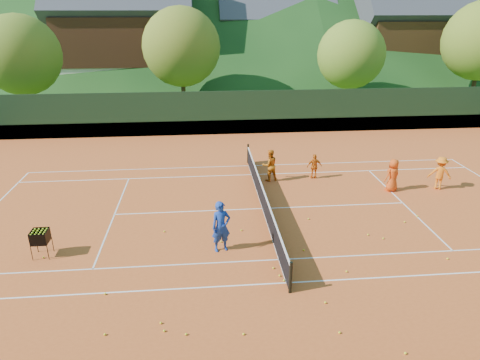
{
  "coord_description": "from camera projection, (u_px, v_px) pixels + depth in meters",
  "views": [
    {
      "loc": [
        -2.55,
        -16.79,
        8.26
      ],
      "look_at": [
        -1.01,
        0.0,
        1.41
      ],
      "focal_mm": 32.0,
      "sensor_mm": 36.0,
      "label": 1
    }
  ],
  "objects": [
    {
      "name": "tennis_ball_17",
      "position": [
        284.0,
        280.0,
        13.81
      ],
      "size": [
        0.07,
        0.07,
        0.07
      ],
      "primitive_type": "sphere",
      "color": "yellow",
      "rests_on": "clay_court"
    },
    {
      "name": "chalet_mid",
      "position": [
        274.0,
        38.0,
        48.81
      ],
      "size": [
        12.65,
        8.82,
        11.45
      ],
      "color": "beige",
      "rests_on": "ground"
    },
    {
      "name": "tennis_ball_28",
      "position": [
        368.0,
        235.0,
        16.59
      ],
      "size": [
        0.07,
        0.07,
        0.07
      ],
      "primitive_type": "sphere",
      "color": "yellow",
      "rests_on": "clay_court"
    },
    {
      "name": "perimeter_fence",
      "position": [
        263.0,
        182.0,
        18.34
      ],
      "size": [
        40.4,
        24.24,
        3.0
      ],
      "color": "black",
      "rests_on": "clay_court"
    },
    {
      "name": "ground",
      "position": [
        263.0,
        209.0,
        18.81
      ],
      "size": [
        400.0,
        400.0,
        0.0
      ],
      "primitive_type": "plane",
      "color": "#2F571B",
      "rests_on": "ground"
    },
    {
      "name": "tennis_ball_5",
      "position": [
        405.0,
        222.0,
        17.57
      ],
      "size": [
        0.07,
        0.07,
        0.07
      ],
      "primitive_type": "sphere",
      "color": "yellow",
      "rests_on": "clay_court"
    },
    {
      "name": "tennis_ball_14",
      "position": [
        221.0,
        242.0,
        16.09
      ],
      "size": [
        0.07,
        0.07,
        0.07
      ],
      "primitive_type": "sphere",
      "color": "yellow",
      "rests_on": "clay_court"
    },
    {
      "name": "tennis_net",
      "position": [
        263.0,
        198.0,
        18.62
      ],
      "size": [
        0.1,
        12.07,
        1.1
      ],
      "color": "black",
      "rests_on": "clay_court"
    },
    {
      "name": "tennis_ball_2",
      "position": [
        241.0,
        230.0,
        16.91
      ],
      "size": [
        0.07,
        0.07,
        0.07
      ],
      "primitive_type": "sphere",
      "color": "yellow",
      "rests_on": "clay_court"
    },
    {
      "name": "coach",
      "position": [
        221.0,
        227.0,
        15.25
      ],
      "size": [
        0.8,
        0.63,
        1.91
      ],
      "primitive_type": "imported",
      "rotation": [
        0.0,
        0.0,
        0.28
      ],
      "color": "#17399B",
      "rests_on": "clay_court"
    },
    {
      "name": "student_c",
      "position": [
        393.0,
        175.0,
        20.35
      ],
      "size": [
        0.91,
        0.76,
        1.59
      ],
      "primitive_type": "imported",
      "rotation": [
        0.0,
        0.0,
        3.52
      ],
      "color": "#DE4C13",
      "rests_on": "clay_court"
    },
    {
      "name": "tennis_ball_27",
      "position": [
        417.0,
        216.0,
        18.06
      ],
      "size": [
        0.07,
        0.07,
        0.07
      ],
      "primitive_type": "sphere",
      "color": "yellow",
      "rests_on": "clay_court"
    },
    {
      "name": "tennis_ball_10",
      "position": [
        164.0,
        331.0,
        11.66
      ],
      "size": [
        0.07,
        0.07,
        0.07
      ],
      "primitive_type": "sphere",
      "color": "yellow",
      "rests_on": "clay_court"
    },
    {
      "name": "clay_court",
      "position": [
        263.0,
        209.0,
        18.81
      ],
      "size": [
        40.0,
        24.0,
        0.02
      ],
      "primitive_type": "cube",
      "color": "#C3511F",
      "rests_on": "ground"
    },
    {
      "name": "student_d",
      "position": [
        440.0,
        173.0,
        20.56
      ],
      "size": [
        1.2,
        0.94,
        1.63
      ],
      "primitive_type": "imported",
      "rotation": [
        0.0,
        0.0,
        2.77
      ],
      "color": "orange",
      "rests_on": "clay_court"
    },
    {
      "name": "chalet_right",
      "position": [
        408.0,
        37.0,
        46.21
      ],
      "size": [
        11.5,
        8.82,
        11.91
      ],
      "color": "beige",
      "rests_on": "ground"
    },
    {
      "name": "tennis_ball_21",
      "position": [
        448.0,
        259.0,
        15.01
      ],
      "size": [
        0.07,
        0.07,
        0.07
      ],
      "primitive_type": "sphere",
      "color": "yellow",
      "rests_on": "clay_court"
    },
    {
      "name": "student_a",
      "position": [
        270.0,
        165.0,
        21.55
      ],
      "size": [
        0.91,
        0.78,
        1.64
      ],
      "primitive_type": "imported",
      "rotation": [
        0.0,
        0.0,
        3.36
      ],
      "color": "orange",
      "rests_on": "clay_court"
    },
    {
      "name": "tennis_ball_16",
      "position": [
        280.0,
        276.0,
        14.06
      ],
      "size": [
        0.07,
        0.07,
        0.07
      ],
      "primitive_type": "sphere",
      "color": "yellow",
      "rests_on": "clay_court"
    },
    {
      "name": "tennis_ball_8",
      "position": [
        325.0,
        302.0,
        12.78
      ],
      "size": [
        0.07,
        0.07,
        0.07
      ],
      "primitive_type": "sphere",
      "color": "yellow",
      "rests_on": "clay_court"
    },
    {
      "name": "tennis_ball_7",
      "position": [
        161.0,
        323.0,
        11.95
      ],
      "size": [
        0.07,
        0.07,
        0.07
      ],
      "primitive_type": "sphere",
      "color": "yellow",
      "rests_on": "clay_court"
    },
    {
      "name": "court_lines",
      "position": [
        263.0,
        208.0,
        18.8
      ],
      "size": [
        23.83,
        11.03,
        0.0
      ],
      "color": "white",
      "rests_on": "clay_court"
    },
    {
      "name": "tennis_ball_11",
      "position": [
        340.0,
        333.0,
        11.6
      ],
      "size": [
        0.07,
        0.07,
        0.07
      ],
      "primitive_type": "sphere",
      "color": "yellow",
      "rests_on": "clay_court"
    },
    {
      "name": "tree_a",
      "position": [
        21.0,
        55.0,
        32.23
      ],
      "size": [
        6.0,
        6.0,
        7.88
      ],
      "color": "#3E2718",
      "rests_on": "ground"
    },
    {
      "name": "tennis_ball_26",
      "position": [
        105.0,
        334.0,
        11.53
      ],
      "size": [
        0.07,
        0.07,
        0.07
      ],
      "primitive_type": "sphere",
      "color": "yellow",
      "rests_on": "clay_court"
    },
    {
      "name": "student_b",
      "position": [
        314.0,
        166.0,
        21.89
      ],
      "size": [
        0.77,
        0.34,
        1.3
      ],
      "primitive_type": "imported",
      "rotation": [
        0.0,
        0.0,
        3.11
      ],
      "color": "#D16112",
      "rests_on": "clay_court"
    },
    {
      "name": "tennis_ball_25",
      "position": [
        308.0,
        219.0,
        17.81
      ],
      "size": [
        0.07,
        0.07,
        0.07
      ],
      "primitive_type": "sphere",
      "color": "yellow",
      "rests_on": "clay_court"
    },
    {
      "name": "tennis_ball_13",
      "position": [
        304.0,
        250.0,
        15.54
      ],
      "size": [
        0.07,
        0.07,
        0.07
      ],
      "primitive_type": "sphere",
      "color": "yellow",
      "rests_on": "clay_court"
    },
    {
      "name": "tennis_ball_12",
      "position": [
        244.0,
        334.0,
        11.55
      ],
      "size": [
        0.07,
        0.07,
        0.07
      ],
      "primitive_type": "sphere",
      "color": "yellow",
      "rests_on": "clay_court"
    },
    {
      "name": "tennis_ball_19",
      "position": [
        405.0,
        353.0,
        10.91
      ],
      "size": [
        0.07,
        0.07,
        0.07
      ],
      "primitive_type": "sphere",
      "color": "yellow",
      "rests_on": "clay_court"
    },
    {
      "name": "tennis_ball_18",
      "position": [
        383.0,
        238.0,
        16.31
      ],
      "size": [
        0.07,
        0.07,
        0.07
      ],
      "primitive_type": "sphere",
      "color": "yellow",
      "rests_on": "clay_court"
    },
    {
      "name": "tennis_ball_0",
      "position": [
        105.0,
        294.0,
        13.17
      ],
      "size": [
        0.07,
        0.07,
        0.07
      ],
      "primitive_type": "sphere",
      "color": "yellow",
      "rests_on": "clay_court"
    },
    {
      "name": "tree_b",
      "position": [
        181.0,
        47.0,
        34.97
      ],
      "size": [
        6.4,
        6.4,
        8.4
      ],
      "color": "#3E2719",
      "rests_on": "ground"
    },
    {
      "name": "ball_hopper",
      "position": [
        40.0,
        237.0,
        14.97
      ],
      "size": [
        0.57,
        0.57,
        1.0
      ],
      "color": "black",
      "rests_on": "clay_court"
    },
    {
      "name": "tree_c",
      "position": [
        351.0,
        55.0,
        35.48
      ],
      "size": [
        5.6,
        5.6,
        7.35
      ],
      "color": "#3C2418",
      "rests_on": "ground"
    },
    {
      "name": "tennis_ball_22",
      "position": [
        44.0,
        257.0,
        15.08
      ],
      "size": [
        0.07,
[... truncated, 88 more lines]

